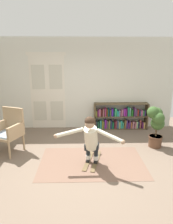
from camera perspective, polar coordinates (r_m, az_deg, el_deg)
name	(u,v)px	position (r m, az deg, el deg)	size (l,w,h in m)	color
ground_plane	(82,167)	(4.57, -1.19, -15.15)	(7.20, 7.20, 0.00)	#715F4F
back_wall	(81,84)	(6.59, -1.43, 7.83)	(6.00, 0.10, 2.90)	silver
double_door	(48,91)	(6.66, -10.89, 5.71)	(1.22, 0.05, 2.45)	silver
rug	(92,162)	(4.74, 1.55, -13.94)	(2.35, 1.51, 0.01)	brown
bookshelf	(120,118)	(6.74, 9.35, -1.64)	(1.76, 0.30, 0.86)	brown
wicker_chair	(9,129)	(5.36, -21.03, -4.63)	(0.78, 0.78, 1.10)	tan
potted_plant	(156,122)	(5.56, 19.10, -2.78)	(0.49, 0.47, 1.09)	brown
skis_pair	(92,161)	(4.75, 1.62, -13.56)	(0.47, 0.91, 0.07)	brown
person_skier	(91,137)	(4.31, 1.21, -7.15)	(1.43, 0.76, 1.09)	white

